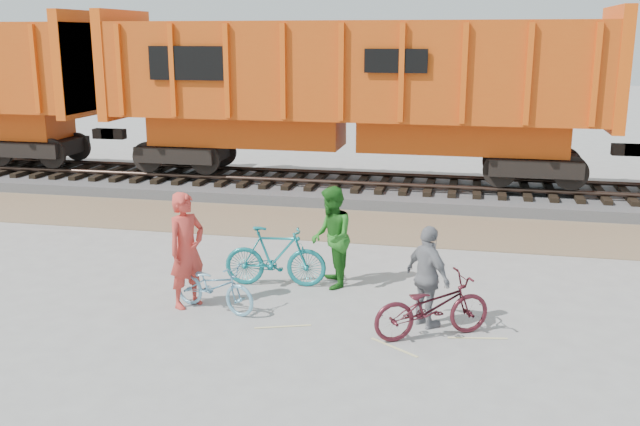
# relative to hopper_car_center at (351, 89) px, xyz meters

# --- Properties ---
(ground) EXTENTS (120.00, 120.00, 0.00)m
(ground) POSITION_rel_hopper_car_center_xyz_m (1.63, -9.00, -3.01)
(ground) COLOR #9E9E99
(ground) RESTS_ON ground
(gravel_strip) EXTENTS (120.00, 3.00, 0.02)m
(gravel_strip) POSITION_rel_hopper_car_center_xyz_m (1.63, -3.50, -3.00)
(gravel_strip) COLOR #8A7155
(gravel_strip) RESTS_ON ground
(ballast_bed) EXTENTS (120.00, 4.00, 0.30)m
(ballast_bed) POSITION_rel_hopper_car_center_xyz_m (1.63, 0.00, -2.86)
(ballast_bed) COLOR slate
(ballast_bed) RESTS_ON ground
(track) EXTENTS (120.00, 2.60, 0.24)m
(track) POSITION_rel_hopper_car_center_xyz_m (1.63, 0.00, -2.53)
(track) COLOR black
(track) RESTS_ON ballast_bed
(hopper_car_center) EXTENTS (14.00, 3.13, 4.65)m
(hopper_car_center) POSITION_rel_hopper_car_center_xyz_m (0.00, 0.00, 0.00)
(hopper_car_center) COLOR black
(hopper_car_center) RESTS_ON track
(bicycle_blue) EXTENTS (1.70, 1.03, 0.84)m
(bicycle_blue) POSITION_rel_hopper_car_center_xyz_m (-0.67, -9.34, -2.58)
(bicycle_blue) COLOR #71ADCB
(bicycle_blue) RESTS_ON ground
(bicycle_teal) EXTENTS (1.90, 0.73, 1.11)m
(bicycle_teal) POSITION_rel_hopper_car_center_xyz_m (0.00, -7.98, -2.45)
(bicycle_teal) COLOR #16797E
(bicycle_teal) RESTS_ON ground
(bicycle_maroon) EXTENTS (1.94, 1.45, 0.98)m
(bicycle_maroon) POSITION_rel_hopper_car_center_xyz_m (2.93, -9.68, -2.52)
(bicycle_maroon) COLOR #4A161F
(bicycle_maroon) RESTS_ON ground
(person_solo) EXTENTS (0.75, 0.85, 1.96)m
(person_solo) POSITION_rel_hopper_car_center_xyz_m (-1.17, -9.24, -2.02)
(person_solo) COLOR red
(person_solo) RESTS_ON ground
(person_man) EXTENTS (0.93, 1.06, 1.85)m
(person_man) POSITION_rel_hopper_car_center_xyz_m (1.00, -7.78, -2.08)
(person_man) COLOR #226A1D
(person_man) RESTS_ON ground
(person_woman) EXTENTS (0.95, 0.97, 1.63)m
(person_woman) POSITION_rel_hopper_car_center_xyz_m (2.83, -9.28, -2.19)
(person_woman) COLOR gray
(person_woman) RESTS_ON ground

